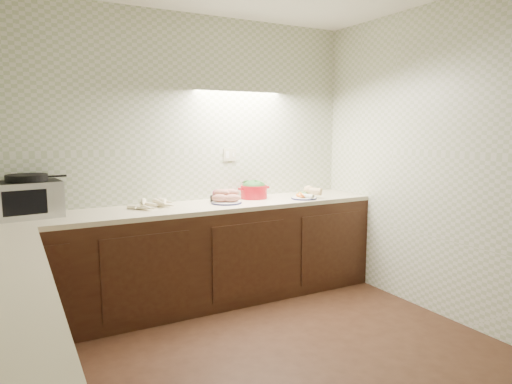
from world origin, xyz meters
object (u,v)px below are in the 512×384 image
parsnip_pile (156,204)px  dutch_oven (254,189)px  toaster_oven (28,197)px  sweet_potato_plate (226,198)px  onion_bowl (218,197)px  veg_plate (306,194)px

parsnip_pile → dutch_oven: dutch_oven is taller
toaster_oven → sweet_potato_plate: bearing=-11.2°
toaster_oven → dutch_oven: size_ratio=1.54×
toaster_oven → onion_bowl: 1.58m
onion_bowl → dutch_oven: (0.38, 0.00, 0.04)m
parsnip_pile → onion_bowl: bearing=6.2°
sweet_potato_plate → parsnip_pile: bearing=174.0°
toaster_oven → dutch_oven: 1.96m
sweet_potato_plate → onion_bowl: 0.13m
onion_bowl → toaster_oven: bearing=179.6°
parsnip_pile → veg_plate: veg_plate is taller
parsnip_pile → veg_plate: bearing=-6.2°
veg_plate → onion_bowl: bearing=165.1°
onion_bowl → dutch_oven: size_ratio=0.47×
sweet_potato_plate → toaster_oven: bearing=174.9°
sweet_potato_plate → onion_bowl: (-0.02, 0.13, -0.01)m
veg_plate → parsnip_pile: bearing=173.8°
parsnip_pile → veg_plate: 1.45m
parsnip_pile → onion_bowl: size_ratio=2.47×
sweet_potato_plate → dutch_oven: bearing=20.8°
toaster_oven → parsnip_pile: 0.98m
toaster_oven → dutch_oven: toaster_oven is taller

